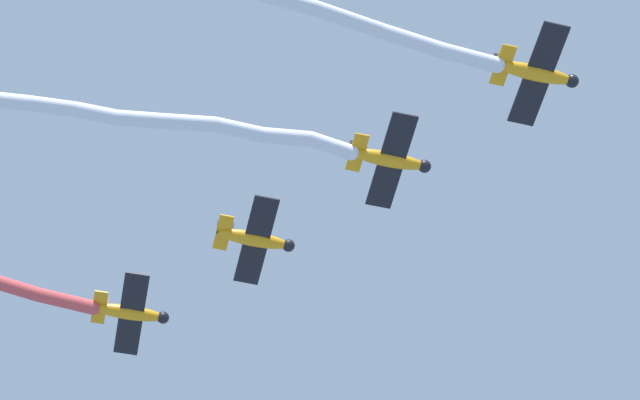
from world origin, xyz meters
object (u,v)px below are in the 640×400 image
object	(u,v)px
airplane_slot	(131,313)
airplane_right_wing	(256,239)
airplane_lead	(537,73)
airplane_left_wing	(391,160)

from	to	relation	value
airplane_slot	airplane_right_wing	bearing A→B (deg)	-47.51
airplane_lead	airplane_slot	bearing A→B (deg)	129.56
airplane_lead	airplane_left_wing	world-z (taller)	airplane_left_wing
airplane_left_wing	airplane_right_wing	world-z (taller)	airplane_right_wing
airplane_right_wing	airplane_lead	bearing A→B (deg)	-49.73
airplane_slot	airplane_left_wing	bearing A→B (deg)	-47.52
airplane_left_wing	airplane_slot	distance (m)	19.01
airplane_right_wing	airplane_slot	bearing A→B (deg)	130.28
airplane_left_wing	airplane_lead	bearing A→B (deg)	-49.52
airplane_lead	airplane_right_wing	size ratio (longest dim) A/B	1.00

